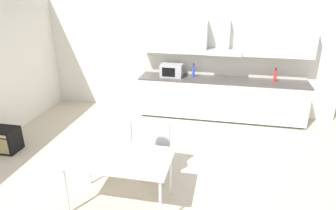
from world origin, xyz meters
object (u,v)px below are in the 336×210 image
(bottle_blue, at_px, (193,71))
(chair_far_right, at_px, (156,145))
(microwave, at_px, (172,70))
(dining_table, at_px, (119,160))
(chair_far_left, at_px, (118,141))
(guitar_amp, at_px, (4,140))
(bottle_red, at_px, (275,76))
(pendant_lamp, at_px, (114,83))

(bottle_blue, xyz_separation_m, chair_far_right, (-0.25, -2.49, -0.51))
(microwave, distance_m, chair_far_right, 2.50)
(dining_table, xyz_separation_m, chair_far_left, (-0.31, 0.76, -0.16))
(dining_table, xyz_separation_m, guitar_amp, (-2.58, 0.94, -0.47))
(chair_far_right, bearing_deg, bottle_red, 51.20)
(dining_table, bearing_deg, bottle_red, 54.63)
(bottle_red, distance_m, dining_table, 3.96)
(dining_table, height_order, chair_far_right, chair_far_right)
(bottle_red, height_order, pendant_lamp, pendant_lamp)
(microwave, height_order, chair_far_left, microwave)
(chair_far_right, xyz_separation_m, guitar_amp, (-2.89, 0.17, -0.31))
(guitar_amp, bearing_deg, bottle_red, 25.13)
(microwave, bearing_deg, dining_table, -91.40)
(bottle_blue, bearing_deg, chair_far_left, -109.11)
(chair_far_right, bearing_deg, chair_far_left, 179.99)
(guitar_amp, height_order, pendant_lamp, pendant_lamp)
(bottle_red, xyz_separation_m, chair_far_left, (-2.59, -2.45, -0.52))
(dining_table, distance_m, guitar_amp, 2.78)
(pendant_lamp, bearing_deg, bottle_blue, 80.28)
(chair_far_right, relative_size, chair_far_left, 1.00)
(bottle_red, height_order, guitar_amp, bottle_red)
(chair_far_left, height_order, guitar_amp, chair_far_left)
(dining_table, distance_m, chair_far_left, 0.84)
(pendant_lamp, bearing_deg, dining_table, -104.04)
(microwave, relative_size, bottle_blue, 1.55)
(microwave, xyz_separation_m, chair_far_left, (-0.38, -2.44, -0.52))
(microwave, bearing_deg, chair_far_right, -84.53)
(microwave, bearing_deg, chair_far_left, -98.95)
(pendant_lamp, bearing_deg, microwave, 88.60)
(microwave, bearing_deg, pendant_lamp, -91.40)
(chair_far_left, bearing_deg, microwave, 81.05)
(chair_far_right, bearing_deg, dining_table, -112.17)
(chair_far_left, relative_size, pendant_lamp, 2.72)
(chair_far_right, xyz_separation_m, pendant_lamp, (-0.31, -0.76, 1.21))
(dining_table, height_order, pendant_lamp, pendant_lamp)
(dining_table, relative_size, chair_far_right, 1.57)
(microwave, height_order, bottle_red, bottle_red)
(chair_far_left, relative_size, guitar_amp, 1.67)
(bottle_red, distance_m, guitar_amp, 5.43)
(bottle_red, relative_size, dining_table, 0.23)
(bottle_red, distance_m, chair_far_right, 3.19)
(dining_table, distance_m, pendant_lamp, 1.05)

